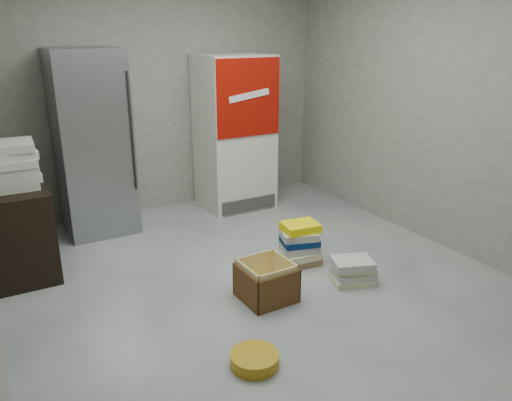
{
  "coord_description": "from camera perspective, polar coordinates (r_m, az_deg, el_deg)",
  "views": [
    {
      "loc": [
        -1.92,
        -3.12,
        2.08
      ],
      "look_at": [
        0.24,
        0.7,
        0.56
      ],
      "focal_mm": 35.0,
      "sensor_mm": 36.0,
      "label": 1
    }
  ],
  "objects": [
    {
      "name": "ground",
      "position": [
        4.21,
        1.88,
        -10.49
      ],
      "size": [
        5.0,
        5.0,
        0.0
      ],
      "primitive_type": "plane",
      "color": "#B2B1AD",
      "rests_on": "ground"
    },
    {
      "name": "steel_fridge",
      "position": [
        5.47,
        -18.17,
        6.23
      ],
      "size": [
        0.7,
        0.72,
        1.9
      ],
      "color": "#9DA0A5",
      "rests_on": "ground"
    },
    {
      "name": "supply_box_stack",
      "position": [
        4.65,
        -26.26,
        3.64
      ],
      "size": [
        0.43,
        0.43,
        0.39
      ],
      "color": "silver",
      "rests_on": "wood_shelf"
    },
    {
      "name": "coke_cooler",
      "position": [
        6.0,
        -2.46,
        7.79
      ],
      "size": [
        0.8,
        0.73,
        1.8
      ],
      "color": "silver",
      "rests_on": "ground"
    },
    {
      "name": "cardboard_box",
      "position": [
        4.07,
        1.18,
        -9.47
      ],
      "size": [
        0.41,
        0.41,
        0.32
      ],
      "rotation": [
        0.0,
        0.0,
        0.03
      ],
      "color": "gold",
      "rests_on": "ground"
    },
    {
      "name": "phonebook_stack_main",
      "position": [
        4.62,
        5.05,
        -4.97
      ],
      "size": [
        0.4,
        0.34,
        0.4
      ],
      "rotation": [
        0.0,
        0.0,
        -0.2
      ],
      "color": "#9E7955",
      "rests_on": "ground"
    },
    {
      "name": "bucket_lid",
      "position": [
        3.4,
        -0.15,
        -17.71
      ],
      "size": [
        0.37,
        0.37,
        0.09
      ],
      "primitive_type": "cylinder",
      "rotation": [
        0.0,
        0.0,
        0.15
      ],
      "color": "#B88B15",
      "rests_on": "ground"
    },
    {
      "name": "room_shell",
      "position": [
        3.67,
        2.19,
        14.7
      ],
      "size": [
        4.04,
        5.04,
        2.82
      ],
      "color": "#9B978B",
      "rests_on": "ground"
    },
    {
      "name": "wood_shelf",
      "position": [
        4.83,
        -25.3,
        -3.18
      ],
      "size": [
        0.5,
        0.8,
        0.8
      ],
      "primitive_type": "cube",
      "color": "black",
      "rests_on": "ground"
    },
    {
      "name": "phonebook_stack_side",
      "position": [
        4.41,
        11.0,
        -7.85
      ],
      "size": [
        0.43,
        0.37,
        0.21
      ],
      "rotation": [
        0.0,
        0.0,
        -0.34
      ],
      "color": "beige",
      "rests_on": "ground"
    }
  ]
}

